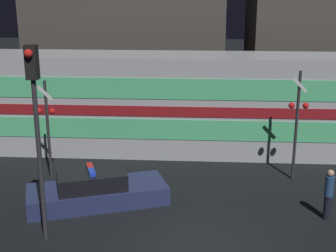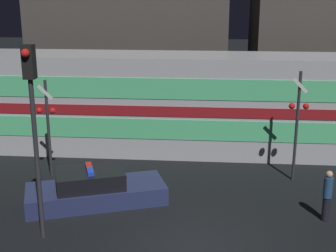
# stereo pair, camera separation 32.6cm
# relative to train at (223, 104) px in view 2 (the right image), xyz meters

# --- Properties ---
(ground_plane) EXTENTS (120.00, 120.00, 0.00)m
(ground_plane) POSITION_rel_train_xyz_m (-0.96, -8.51, -2.15)
(ground_plane) COLOR black
(train) EXTENTS (23.07, 2.97, 4.31)m
(train) POSITION_rel_train_xyz_m (0.00, 0.00, 0.00)
(train) COLOR #B7BABF
(train) RESTS_ON ground_plane
(police_car) EXTENTS (4.94, 3.20, 1.30)m
(police_car) POSITION_rel_train_xyz_m (-4.44, -5.75, -1.68)
(police_car) COLOR navy
(police_car) RESTS_ON ground_plane
(pedestrian) EXTENTS (0.28, 0.28, 1.66)m
(pedestrian) POSITION_rel_train_xyz_m (3.05, -6.41, -1.30)
(pedestrian) COLOR black
(pedestrian) RESTS_ON ground_plane
(crossing_signal_near) EXTENTS (0.73, 0.29, 4.17)m
(crossing_signal_near) POSITION_rel_train_xyz_m (2.60, -3.19, 0.24)
(crossing_signal_near) COLOR #2D2D33
(crossing_signal_near) RESTS_ON ground_plane
(crossing_signal_far) EXTENTS (0.73, 0.29, 3.78)m
(crossing_signal_far) POSITION_rel_train_xyz_m (-6.68, -3.59, 0.04)
(crossing_signal_far) COLOR #2D2D33
(crossing_signal_far) RESTS_ON ground_plane
(traffic_light_corner) EXTENTS (0.30, 0.46, 5.59)m
(traffic_light_corner) POSITION_rel_train_xyz_m (-5.40, -8.20, 1.69)
(traffic_light_corner) COLOR #2D2D33
(traffic_light_corner) RESTS_ON ground_plane
(building_left) EXTENTS (10.98, 4.86, 10.80)m
(building_left) POSITION_rel_train_xyz_m (-5.19, 7.03, 3.25)
(building_left) COLOR #47423D
(building_left) RESTS_ON ground_plane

